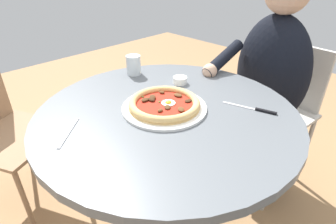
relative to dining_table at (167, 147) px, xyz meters
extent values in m
cylinder|color=#565B60|center=(0.00, 0.00, 0.15)|extent=(0.95, 0.95, 0.03)
cylinder|color=#4E5257|center=(0.00, 0.00, -0.21)|extent=(0.10, 0.10, 0.71)
cylinder|color=white|center=(0.00, 0.01, 0.18)|extent=(0.31, 0.31, 0.01)
cylinder|color=#E0B26B|center=(0.00, 0.01, 0.18)|extent=(0.26, 0.26, 0.01)
torus|color=#E0B26B|center=(0.00, 0.01, 0.19)|extent=(0.26, 0.26, 0.03)
cylinder|color=#A82314|center=(0.00, 0.01, 0.19)|extent=(0.25, 0.25, 0.00)
cylinder|color=white|center=(0.01, 0.01, 0.19)|extent=(0.05, 0.05, 0.00)
ellipsoid|color=yellow|center=(0.01, 0.01, 0.19)|extent=(0.02, 0.02, 0.02)
ellipsoid|color=brown|center=(0.01, -0.06, 0.19)|extent=(0.04, 0.04, 0.01)
ellipsoid|color=#4C2D19|center=(-0.01, -0.02, 0.19)|extent=(0.04, 0.04, 0.01)
ellipsoid|color=brown|center=(0.08, 0.02, 0.20)|extent=(0.03, 0.04, 0.01)
ellipsoid|color=#4C2D19|center=(-0.03, 0.08, 0.20)|extent=(0.04, 0.03, 0.01)
ellipsoid|color=#3D2314|center=(-0.02, 0.07, 0.20)|extent=(0.02, 0.03, 0.01)
ellipsoid|color=#3D2314|center=(0.08, -0.04, 0.19)|extent=(0.03, 0.02, 0.01)
ellipsoid|color=brown|center=(-0.05, -0.02, 0.19)|extent=(0.02, 0.02, 0.01)
ellipsoid|color=#4C2D19|center=(0.00, 0.08, 0.20)|extent=(0.04, 0.04, 0.01)
ellipsoid|color=brown|center=(0.05, 0.08, 0.20)|extent=(0.02, 0.03, 0.01)
ellipsoid|color=#2D6B28|center=(-0.01, 0.03, 0.19)|extent=(0.01, 0.01, 0.00)
ellipsoid|color=#2D6B28|center=(-0.02, 0.11, 0.19)|extent=(0.01, 0.01, 0.00)
ellipsoid|color=#2D6B28|center=(0.00, 0.00, 0.19)|extent=(0.01, 0.01, 0.00)
cylinder|color=silver|center=(0.13, 0.36, 0.22)|extent=(0.07, 0.07, 0.09)
cylinder|color=silver|center=(0.13, 0.36, 0.19)|extent=(0.06, 0.06, 0.04)
cube|color=silver|center=(0.21, -0.17, 0.17)|extent=(0.04, 0.12, 0.00)
cube|color=black|center=(0.24, -0.26, 0.17)|extent=(0.03, 0.08, 0.01)
cylinder|color=white|center=(0.21, 0.13, 0.19)|extent=(0.06, 0.06, 0.03)
cylinder|color=olive|center=(0.21, 0.13, 0.19)|extent=(0.05, 0.05, 0.01)
cube|color=#BCBCC1|center=(-0.33, 0.12, 0.17)|extent=(0.13, 0.12, 0.00)
cube|color=#282833|center=(0.67, -0.07, -0.36)|extent=(0.32, 0.37, 0.45)
ellipsoid|color=black|center=(0.67, -0.07, 0.15)|extent=(0.26, 0.41, 0.57)
cylinder|color=black|center=(0.48, 0.09, 0.23)|extent=(0.26, 0.06, 0.14)
sphere|color=tan|center=(0.38, 0.09, 0.19)|extent=(0.07, 0.07, 0.07)
cube|color=beige|center=(0.72, -0.08, -0.11)|extent=(0.46, 0.46, 0.02)
cube|color=beige|center=(0.92, -0.10, 0.07)|extent=(0.07, 0.37, 0.35)
cylinder|color=#B7B2A8|center=(0.56, 0.13, -0.36)|extent=(0.02, 0.02, 0.46)
cylinder|color=#B7B2A8|center=(0.51, -0.24, -0.36)|extent=(0.02, 0.02, 0.46)
cylinder|color=#B7B2A8|center=(0.93, 0.08, -0.36)|extent=(0.02, 0.02, 0.46)
cylinder|color=#B7B2A8|center=(0.88, -0.29, -0.36)|extent=(0.02, 0.02, 0.46)
cube|color=#957050|center=(-0.36, 0.75, -0.14)|extent=(0.56, 0.56, 0.02)
cylinder|color=#8E6B4C|center=(-0.45, 0.50, -0.37)|extent=(0.02, 0.02, 0.43)
cylinder|color=#8E6B4C|center=(-0.11, 0.66, -0.37)|extent=(0.02, 0.02, 0.43)
cylinder|color=#8E6B4C|center=(-0.28, 1.00, -0.37)|extent=(0.02, 0.02, 0.43)
camera|label=1|loc=(-0.61, -0.61, 0.66)|focal=28.90mm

